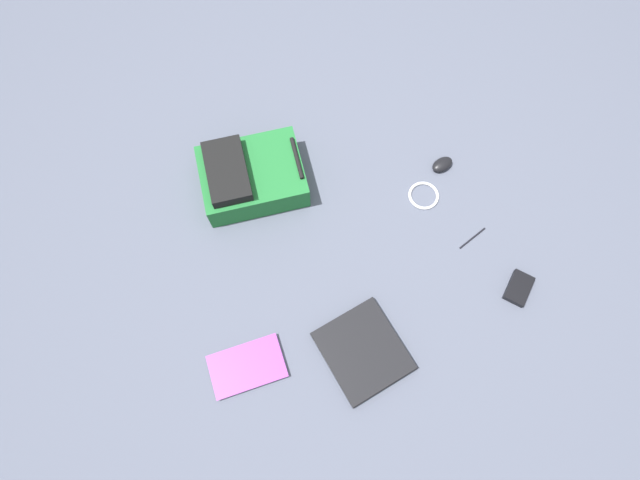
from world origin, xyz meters
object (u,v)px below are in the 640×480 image
object	(u,v)px
backpack	(250,176)
power_brick	(519,288)
laptop	(363,351)
book_blue	(247,367)
computer_mouse	(442,164)
cable_coil	(424,195)
pen_black	(473,238)

from	to	relation	value
backpack	power_brick	xyz separation A→B (m)	(0.90, 0.66, -0.06)
laptop	book_blue	bearing A→B (deg)	-113.07
power_brick	backpack	bearing A→B (deg)	-143.91
laptop	book_blue	world-z (taller)	laptop
backpack	laptop	distance (m)	0.80
backpack	computer_mouse	distance (m)	0.79
laptop	backpack	bearing A→B (deg)	-177.94
computer_mouse	cable_coil	distance (m)	0.16
backpack	pen_black	bearing A→B (deg)	44.31
cable_coil	pen_black	distance (m)	0.26
cable_coil	power_brick	size ratio (longest dim) A/B	1.00
laptop	cable_coil	distance (m)	0.67
computer_mouse	backpack	bearing A→B (deg)	-117.18
book_blue	backpack	bearing A→B (deg)	150.67
laptop	power_brick	size ratio (longest dim) A/B	2.45
laptop	computer_mouse	world-z (taller)	computer_mouse
book_blue	cable_coil	bearing A→B (deg)	104.23
computer_mouse	pen_black	world-z (taller)	computer_mouse
book_blue	cable_coil	size ratio (longest dim) A/B	2.34
cable_coil	power_brick	world-z (taller)	power_brick
book_blue	computer_mouse	distance (m)	1.11
laptop	power_brick	bearing A→B (deg)	80.79
power_brick	pen_black	xyz separation A→B (m)	(-0.25, -0.02, -0.01)
cable_coil	pen_black	world-z (taller)	cable_coil
book_blue	laptop	bearing A→B (deg)	66.93
cable_coil	pen_black	bearing A→B (deg)	13.87
backpack	cable_coil	distance (m)	0.70
backpack	computer_mouse	world-z (taller)	backpack
laptop	cable_coil	xyz separation A→B (m)	(-0.40, 0.54, -0.01)
backpack	cable_coil	world-z (taller)	backpack
laptop	book_blue	distance (m)	0.42
computer_mouse	power_brick	distance (m)	0.58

